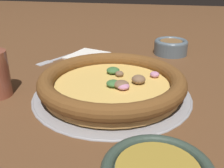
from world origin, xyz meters
name	(u,v)px	position (x,y,z in m)	size (l,w,h in m)	color
ground_plane	(112,95)	(0.00, 0.00, 0.00)	(3.00, 3.00, 0.00)	brown
pizza_tray	(112,93)	(0.00, 0.00, 0.00)	(0.33, 0.33, 0.01)	#9E9EA3
pizza	(112,83)	(0.00, 0.00, 0.03)	(0.31, 0.31, 0.04)	tan
bowl_far	(171,46)	(0.32, -0.12, 0.02)	(0.10, 0.10, 0.05)	slate
napkin	(87,55)	(0.25, 0.12, 0.00)	(0.14, 0.13, 0.01)	white
fork	(60,58)	(0.21, 0.20, 0.00)	(0.17, 0.10, 0.00)	#B7B7BC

